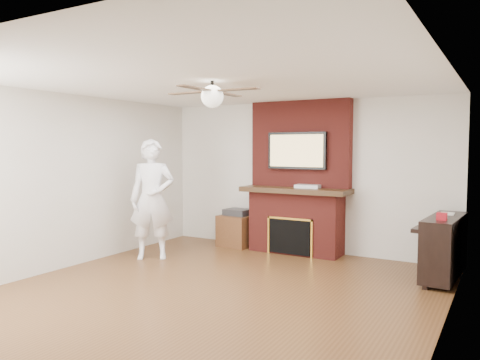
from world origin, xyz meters
The scene contains 12 objects.
room_shell centered at (0.00, 0.00, 1.25)m, with size 5.36×5.86×2.86m.
fireplace centered at (0.00, 2.55, 1.00)m, with size 1.78×0.64×2.50m.
tv centered at (0.00, 2.50, 1.68)m, with size 1.00×0.08×0.60m.
ceiling_fan centered at (0.00, 0.00, 2.33)m, with size 1.21×1.21×0.31m.
person centered at (-1.78, 1.01, 0.93)m, with size 0.68×0.46×1.86m, color white.
side_table centered at (-1.10, 2.48, 0.30)m, with size 0.62×0.62×0.65m.
piano centered at (2.30, 2.00, 0.45)m, with size 0.55×1.30×0.92m.
cable_box centered at (0.22, 2.45, 1.11)m, with size 0.39×0.22×0.06m, color silver.
candle_orange centered at (-0.20, 2.31, 0.06)m, with size 0.08×0.08×0.13m, color orange.
candle_green centered at (-0.10, 2.38, 0.05)m, with size 0.07×0.07×0.10m, color #447C31.
candle_cream centered at (0.07, 2.37, 0.06)m, with size 0.08×0.08×0.12m, color beige.
candle_blue centered at (0.24, 2.36, 0.04)m, with size 0.06×0.06×0.07m, color #35649F.
Camera 1 is at (2.99, -4.57, 1.73)m, focal length 35.00 mm.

